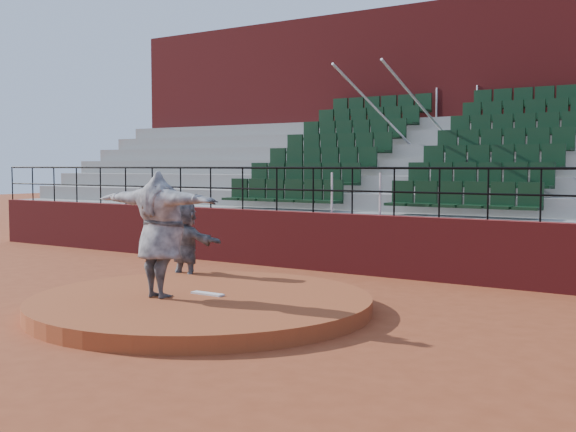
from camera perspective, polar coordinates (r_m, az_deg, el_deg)
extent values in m
plane|color=brown|center=(11.83, -6.84, -7.49)|extent=(90.00, 90.00, 0.00)
cylinder|color=#9C4623|center=(11.80, -6.84, -6.89)|extent=(5.50, 5.50, 0.25)
cube|color=white|center=(11.89, -6.38, -6.12)|extent=(0.60, 0.15, 0.03)
cube|color=maroon|center=(15.81, 5.07, -2.19)|extent=(24.00, 0.30, 1.30)
cylinder|color=black|center=(15.72, 5.11, 3.80)|extent=(24.00, 0.05, 0.05)
cylinder|color=black|center=(15.73, 5.10, 1.98)|extent=(24.00, 0.04, 0.04)
cylinder|color=black|center=(23.95, -20.95, 2.42)|extent=(0.04, 0.04, 1.00)
cylinder|color=black|center=(23.14, -19.53, 2.41)|extent=(0.04, 0.04, 1.00)
cylinder|color=black|center=(22.34, -18.00, 2.39)|extent=(0.04, 0.04, 1.00)
cylinder|color=black|center=(21.56, -16.36, 2.38)|extent=(0.04, 0.04, 1.00)
cylinder|color=black|center=(20.80, -14.60, 2.36)|extent=(0.04, 0.04, 1.00)
cylinder|color=black|center=(20.06, -12.70, 2.33)|extent=(0.04, 0.04, 1.00)
cylinder|color=black|center=(19.35, -10.67, 2.30)|extent=(0.04, 0.04, 1.00)
cylinder|color=black|center=(18.66, -8.48, 2.27)|extent=(0.04, 0.04, 1.00)
cylinder|color=black|center=(18.00, -6.13, 2.23)|extent=(0.04, 0.04, 1.00)
cylinder|color=black|center=(17.37, -3.60, 2.18)|extent=(0.04, 0.04, 1.00)
cylinder|color=black|center=(16.78, -0.90, 2.12)|extent=(0.04, 0.04, 1.00)
cylinder|color=black|center=(16.23, 2.00, 2.06)|extent=(0.04, 0.04, 1.00)
cylinder|color=black|center=(15.73, 5.10, 1.98)|extent=(0.04, 0.04, 1.00)
cylinder|color=black|center=(15.27, 8.39, 1.89)|extent=(0.04, 0.04, 1.00)
cylinder|color=black|center=(14.87, 11.87, 1.80)|extent=(0.04, 0.04, 1.00)
cylinder|color=black|center=(14.52, 15.53, 1.68)|extent=(0.04, 0.04, 1.00)
cylinder|color=black|center=(14.24, 19.35, 1.56)|extent=(0.04, 0.04, 1.00)
cube|color=gray|center=(16.31, 6.05, -2.00)|extent=(24.00, 0.85, 1.30)
cube|color=black|center=(17.41, -0.47, 1.73)|extent=(3.30, 0.48, 0.72)
cube|color=black|center=(15.33, 13.55, 1.31)|extent=(3.30, 0.48, 0.72)
cube|color=gray|center=(17.05, 7.39, -1.08)|extent=(24.00, 0.85, 1.70)
cube|color=black|center=(18.11, 1.05, 3.08)|extent=(3.30, 0.48, 0.72)
cube|color=black|center=(16.11, 14.63, 2.84)|extent=(3.30, 0.48, 0.72)
cube|color=gray|center=(17.79, 8.62, -0.23)|extent=(24.00, 0.85, 2.10)
cube|color=black|center=(18.83, 2.46, 4.33)|extent=(3.30, 0.48, 0.72)
cube|color=black|center=(16.91, 15.61, 4.23)|extent=(3.30, 0.48, 0.72)
cube|color=gray|center=(18.55, 9.76, 0.54)|extent=(24.00, 0.85, 2.50)
cube|color=black|center=(19.56, 3.78, 5.49)|extent=(3.30, 0.48, 0.72)
cube|color=black|center=(17.73, 16.51, 5.49)|extent=(3.30, 0.48, 0.72)
cube|color=gray|center=(19.32, 10.80, 1.26)|extent=(24.00, 0.85, 2.90)
cube|color=black|center=(20.31, 4.99, 6.55)|extent=(3.30, 0.48, 0.72)
cube|color=black|center=(18.56, 17.32, 6.63)|extent=(3.30, 0.48, 0.72)
cube|color=gray|center=(20.09, 11.76, 1.92)|extent=(24.00, 0.85, 3.30)
cube|color=black|center=(21.08, 6.13, 7.54)|extent=(3.30, 0.48, 0.72)
cube|color=black|center=(19.39, 18.08, 7.68)|extent=(3.30, 0.48, 0.72)
cube|color=gray|center=(20.87, 12.65, 2.53)|extent=(24.00, 0.85, 3.70)
cube|color=black|center=(21.86, 7.19, 8.46)|extent=(3.30, 0.48, 0.72)
cube|color=black|center=(20.24, 18.77, 8.64)|extent=(3.30, 0.48, 0.72)
cylinder|color=silver|center=(18.80, 8.15, 7.16)|extent=(0.06, 5.97, 2.46)
cylinder|color=silver|center=(18.31, 11.56, 7.21)|extent=(0.06, 5.97, 2.46)
cube|color=maroon|center=(22.70, 14.50, 6.90)|extent=(24.00, 3.00, 7.10)
imported|color=black|center=(11.65, -10.07, -1.44)|extent=(2.48, 0.68, 2.02)
imported|color=black|center=(14.25, -8.09, -2.16)|extent=(1.56, 0.57, 1.66)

